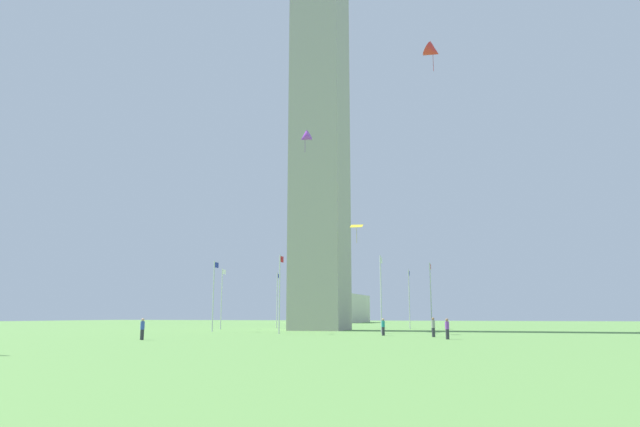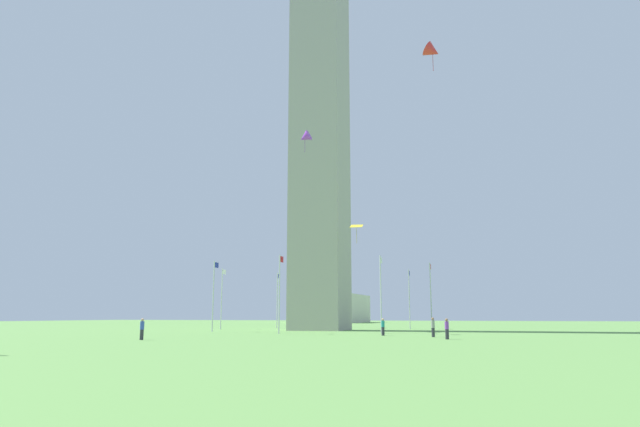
# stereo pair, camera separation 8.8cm
# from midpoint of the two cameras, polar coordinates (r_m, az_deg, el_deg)

# --- Properties ---
(ground_plane) EXTENTS (260.00, 260.00, 0.00)m
(ground_plane) POSITION_cam_midpoint_polar(r_m,az_deg,el_deg) (73.17, -0.04, -11.91)
(ground_plane) COLOR #609347
(obelisk_monument) EXTENTS (6.79, 6.79, 61.70)m
(obelisk_monument) POSITION_cam_midpoint_polar(r_m,az_deg,el_deg) (78.66, -0.03, 11.18)
(obelisk_monument) COLOR #A8A399
(obelisk_monument) RESTS_ON ground
(flagpole_n) EXTENTS (1.12, 0.14, 8.34)m
(flagpole_n) POSITION_cam_midpoint_polar(r_m,az_deg,el_deg) (86.99, 2.86, -8.65)
(flagpole_n) COLOR silver
(flagpole_n) RESTS_ON ground
(flagpole_ne) EXTENTS (1.12, 0.14, 8.34)m
(flagpole_ne) POSITION_cam_midpoint_polar(r_m,az_deg,el_deg) (86.20, -4.45, -8.61)
(flagpole_ne) COLOR silver
(flagpole_ne) RESTS_ON ground
(flagpole_e) EXTENTS (1.12, 0.14, 8.34)m
(flagpole_e) POSITION_cam_midpoint_polar(r_m,az_deg,el_deg) (78.76, -10.10, -8.32)
(flagpole_e) COLOR silver
(flagpole_e) RESTS_ON ground
(flagpole_se) EXTENTS (1.12, 0.14, 8.34)m
(flagpole_se) POSITION_cam_midpoint_polar(r_m,az_deg,el_deg) (67.87, -10.91, -7.99)
(flagpole_se) COLOR silver
(flagpole_se) RESTS_ON ground
(flagpole_s) EXTENTS (1.12, 0.14, 8.34)m
(flagpole_s) POSITION_cam_midpoint_polar(r_m,az_deg,el_deg) (59.78, -4.21, -7.84)
(flagpole_s) COLOR silver
(flagpole_s) RESTS_ON ground
(flagpole_sw) EXTENTS (1.12, 0.14, 8.34)m
(flagpole_sw) POSITION_cam_midpoint_polar(r_m,az_deg,el_deg) (60.92, 6.24, -7.86)
(flagpole_sw) COLOR silver
(flagpole_sw) RESTS_ON ground
(flagpole_w) EXTENTS (1.12, 0.14, 8.34)m
(flagpole_w) POSITION_cam_midpoint_polar(r_m,az_deg,el_deg) (70.26, 11.28, -8.05)
(flagpole_w) COLOR silver
(flagpole_w) RESTS_ON ground
(flagpole_nw) EXTENTS (1.12, 0.14, 8.34)m
(flagpole_nw) POSITION_cam_midpoint_polar(r_m,az_deg,el_deg) (80.83, 9.12, -8.40)
(flagpole_nw) COLOR silver
(flagpole_nw) RESTS_ON ground
(person_teal_shirt) EXTENTS (0.32, 0.32, 1.63)m
(person_teal_shirt) POSITION_cam_midpoint_polar(r_m,az_deg,el_deg) (54.54, 6.46, -11.51)
(person_teal_shirt) COLOR #2D2D38
(person_teal_shirt) RESTS_ON ground
(person_blue_shirt) EXTENTS (0.32, 0.32, 1.68)m
(person_blue_shirt) POSITION_cam_midpoint_polar(r_m,az_deg,el_deg) (46.94, -17.84, -11.24)
(person_blue_shirt) COLOR #2D2D38
(person_blue_shirt) RESTS_ON ground
(person_purple_shirt) EXTENTS (0.32, 0.32, 1.67)m
(person_purple_shirt) POSITION_cam_midpoint_polar(r_m,az_deg,el_deg) (46.97, 12.89, -11.48)
(person_purple_shirt) COLOR #2D2D38
(person_purple_shirt) RESTS_ON ground
(person_gray_shirt) EXTENTS (0.32, 0.32, 1.73)m
(person_gray_shirt) POSITION_cam_midpoint_polar(r_m,az_deg,el_deg) (51.70, 11.51, -11.38)
(person_gray_shirt) COLOR #2D2D38
(person_gray_shirt) RESTS_ON ground
(kite_yellow_diamond) EXTENTS (1.60, 1.68, 2.44)m
(kite_yellow_diamond) POSITION_cam_midpoint_polar(r_m,az_deg,el_deg) (68.41, 3.74, -1.34)
(kite_yellow_diamond) COLOR yellow
(kite_purple_delta) EXTENTS (1.33, 1.63, 2.61)m
(kite_purple_delta) POSITION_cam_midpoint_polar(r_m,az_deg,el_deg) (64.52, -1.58, 7.82)
(kite_purple_delta) COLOR purple
(kite_red_delta) EXTENTS (1.64, 2.06, 3.10)m
(kite_red_delta) POSITION_cam_midpoint_polar(r_m,az_deg,el_deg) (58.35, 11.47, 16.01)
(kite_red_delta) COLOR red
(distant_building) EXTENTS (22.68, 13.51, 7.21)m
(distant_building) POSITION_cam_midpoint_polar(r_m,az_deg,el_deg) (148.06, 1.58, -9.74)
(distant_building) COLOR beige
(distant_building) RESTS_ON ground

